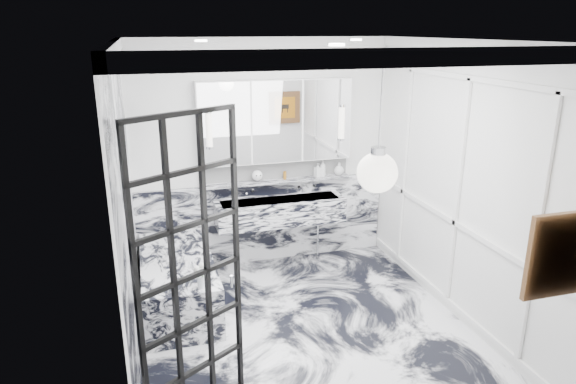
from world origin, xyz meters
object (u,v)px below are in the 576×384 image
object	(u,v)px
trough_sink	(280,211)
bathtub	(178,282)
mirror_cabinet	(276,121)
crittall_door	(191,277)

from	to	relation	value
trough_sink	bathtub	size ratio (longest dim) A/B	0.97
mirror_cabinet	crittall_door	bearing A→B (deg)	-117.27
crittall_door	bathtub	xyz separation A→B (m)	(-0.01, 1.72, -0.91)
trough_sink	bathtub	xyz separation A→B (m)	(-1.33, -0.66, -0.45)
crittall_door	bathtub	distance (m)	1.94
trough_sink	bathtub	bearing A→B (deg)	-153.52
trough_sink	bathtub	world-z (taller)	trough_sink
crittall_door	trough_sink	xyz separation A→B (m)	(1.31, 2.38, -0.45)
crittall_door	mirror_cabinet	world-z (taller)	crittall_door
trough_sink	mirror_cabinet	bearing A→B (deg)	90.00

